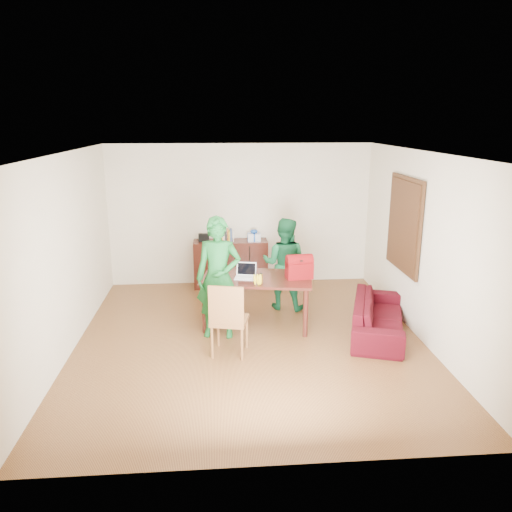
{
  "coord_description": "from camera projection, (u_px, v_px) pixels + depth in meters",
  "views": [
    {
      "loc": [
        -0.45,
        -6.7,
        3.13
      ],
      "look_at": [
        0.15,
        0.79,
        1.06
      ],
      "focal_mm": 35.0,
      "sensor_mm": 36.0,
      "label": 1
    }
  ],
  "objects": [
    {
      "name": "person_near",
      "position": [
        218.0,
        278.0,
        7.25
      ],
      "size": [
        0.71,
        0.52,
        1.8
      ],
      "primitive_type": "imported",
      "rotation": [
        0.0,
        0.0,
        -0.14
      ],
      "color": "#155E25",
      "rests_on": "ground"
    },
    {
      "name": "bottle",
      "position": [
        261.0,
        278.0,
        7.35
      ],
      "size": [
        0.07,
        0.07,
        0.16
      ],
      "primitive_type": "cylinder",
      "rotation": [
        0.0,
        0.0,
        -0.33
      ],
      "color": "#583714",
      "rests_on": "table"
    },
    {
      "name": "room",
      "position": [
        250.0,
        252.0,
        7.08
      ],
      "size": [
        5.2,
        5.7,
        2.9
      ],
      "color": "#411F10",
      "rests_on": "ground"
    },
    {
      "name": "chair",
      "position": [
        229.0,
        333.0,
        6.82
      ],
      "size": [
        0.56,
        0.55,
        1.04
      ],
      "rotation": [
        0.0,
        0.0,
        -0.23
      ],
      "color": "brown",
      "rests_on": "ground"
    },
    {
      "name": "table",
      "position": [
        257.0,
        283.0,
        7.7
      ],
      "size": [
        1.81,
        1.22,
        0.78
      ],
      "rotation": [
        0.0,
        0.0,
        -0.17
      ],
      "color": "black",
      "rests_on": "ground"
    },
    {
      "name": "sofa",
      "position": [
        378.0,
        316.0,
        7.51
      ],
      "size": [
        1.26,
        1.97,
        0.54
      ],
      "primitive_type": "imported",
      "rotation": [
        0.0,
        0.0,
        1.25
      ],
      "color": "#3E0814",
      "rests_on": "ground"
    },
    {
      "name": "person_far",
      "position": [
        284.0,
        264.0,
        8.39
      ],
      "size": [
        0.92,
        0.82,
        1.56
      ],
      "primitive_type": "imported",
      "rotation": [
        0.0,
        0.0,
        2.79
      ],
      "color": "#12522C",
      "rests_on": "ground"
    },
    {
      "name": "bananas",
      "position": [
        258.0,
        283.0,
        7.31
      ],
      "size": [
        0.18,
        0.13,
        0.06
      ],
      "primitive_type": null,
      "rotation": [
        0.0,
        0.0,
        0.16
      ],
      "color": "yellow",
      "rests_on": "table"
    },
    {
      "name": "laptop",
      "position": [
        245.0,
        276.0,
        7.6
      ],
      "size": [
        0.34,
        0.27,
        0.22
      ],
      "rotation": [
        0.0,
        0.0,
        -0.21
      ],
      "color": "white",
      "rests_on": "table"
    },
    {
      "name": "red_bag",
      "position": [
        299.0,
        269.0,
        7.59
      ],
      "size": [
        0.42,
        0.27,
        0.29
      ],
      "primitive_type": "cube",
      "rotation": [
        0.0,
        0.0,
        0.11
      ],
      "color": "maroon",
      "rests_on": "table"
    }
  ]
}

